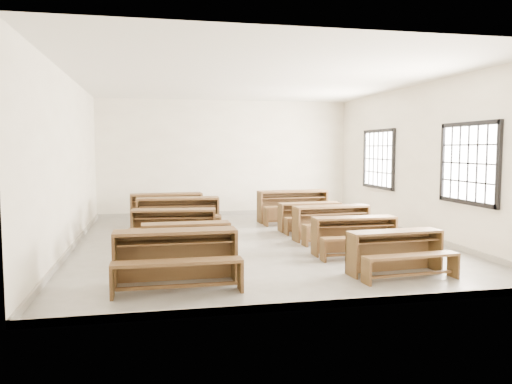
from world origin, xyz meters
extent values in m
plane|color=gray|center=(0.00, 0.00, 0.00)|extent=(8.50, 8.50, 0.00)
cube|color=silver|center=(0.00, 0.00, 3.18)|extent=(7.00, 8.50, 0.05)
cube|color=silver|center=(0.00, 4.22, 1.60)|extent=(7.00, 0.05, 3.20)
cube|color=silver|center=(0.00, -4.22, 1.60)|extent=(7.00, 0.05, 3.20)
cube|color=silver|center=(-3.48, 0.00, 1.60)|extent=(0.05, 8.50, 3.20)
cube|color=silver|center=(3.48, 0.00, 1.60)|extent=(0.05, 8.50, 3.20)
cube|color=gray|center=(0.00, 4.23, 0.05)|extent=(7.00, 0.04, 0.10)
cube|color=gray|center=(0.00, -4.23, 0.05)|extent=(7.00, 0.04, 0.10)
cube|color=gray|center=(-3.48, 0.00, 0.05)|extent=(0.04, 8.50, 0.10)
cube|color=gray|center=(3.48, 0.00, 0.05)|extent=(0.04, 8.50, 0.10)
cube|color=white|center=(3.47, -1.80, 1.60)|extent=(0.02, 1.50, 1.30)
cube|color=black|center=(3.45, -1.80, 2.29)|extent=(0.06, 1.62, 0.08)
cube|color=black|center=(3.45, -1.80, 0.91)|extent=(0.06, 1.62, 0.08)
cube|color=black|center=(3.45, -2.59, 1.60)|extent=(0.06, 0.08, 1.46)
cube|color=black|center=(3.45, -1.01, 1.60)|extent=(0.06, 0.08, 1.46)
cube|color=white|center=(3.47, 1.80, 1.60)|extent=(0.02, 1.50, 1.30)
cube|color=black|center=(3.45, 1.80, 2.29)|extent=(0.06, 1.62, 0.08)
cube|color=black|center=(3.45, 1.80, 0.91)|extent=(0.06, 1.62, 0.08)
cube|color=black|center=(3.45, 1.01, 1.60)|extent=(0.06, 0.08, 1.46)
cube|color=black|center=(3.45, 2.59, 1.60)|extent=(0.06, 0.08, 1.46)
cube|color=brown|center=(-1.71, -2.81, 0.73)|extent=(1.67, 0.42, 0.04)
cube|color=brown|center=(-1.71, -2.62, 0.35)|extent=(1.67, 0.04, 0.71)
cube|color=#4D371A|center=(-2.52, -2.81, 0.35)|extent=(0.04, 0.42, 0.71)
cube|color=#4D371A|center=(-0.89, -2.81, 0.35)|extent=(0.04, 0.42, 0.71)
cube|color=#4D371A|center=(-1.71, -2.83, 0.58)|extent=(1.54, 0.31, 0.02)
cube|color=brown|center=(-1.71, -3.32, 0.42)|extent=(1.67, 0.29, 0.04)
cube|color=#4D371A|center=(-2.52, -3.32, 0.20)|extent=(0.04, 0.29, 0.40)
cube|color=#4D371A|center=(-0.89, -3.32, 0.20)|extent=(0.04, 0.29, 0.40)
cube|color=#4D371A|center=(-1.71, -3.32, 0.10)|extent=(1.54, 0.05, 0.04)
cube|color=brown|center=(-1.48, -1.49, 0.63)|extent=(1.44, 0.40, 0.04)
cube|color=brown|center=(-1.48, -1.33, 0.31)|extent=(1.44, 0.07, 0.61)
cube|color=#4D371A|center=(-2.18, -1.50, 0.31)|extent=(0.05, 0.36, 0.61)
cube|color=#4D371A|center=(-0.78, -1.47, 0.31)|extent=(0.05, 0.36, 0.61)
cube|color=#4D371A|center=(-1.48, -1.50, 0.50)|extent=(1.33, 0.30, 0.02)
cube|color=brown|center=(-1.47, -1.93, 0.36)|extent=(1.44, 0.29, 0.04)
cube|color=#4D371A|center=(-2.17, -1.94, 0.17)|extent=(0.04, 0.25, 0.34)
cube|color=#4D371A|center=(-0.77, -1.91, 0.17)|extent=(0.04, 0.25, 0.34)
cube|color=#4D371A|center=(-1.47, -1.93, 0.09)|extent=(1.33, 0.08, 0.04)
cube|color=brown|center=(-1.62, -0.10, 0.69)|extent=(1.61, 0.56, 0.04)
cube|color=brown|center=(-1.60, 0.08, 0.34)|extent=(1.58, 0.21, 0.67)
cube|color=#4D371A|center=(-2.39, -0.02, 0.34)|extent=(0.08, 0.40, 0.67)
cube|color=#4D371A|center=(-0.85, -0.18, 0.34)|extent=(0.08, 0.40, 0.67)
cube|color=#4D371A|center=(-1.62, -0.12, 0.55)|extent=(1.49, 0.45, 0.02)
cube|color=brown|center=(-1.67, -0.58, 0.40)|extent=(1.60, 0.44, 0.04)
cube|color=#4D371A|center=(-2.44, -0.50, 0.19)|extent=(0.07, 0.28, 0.38)
cube|color=#4D371A|center=(-0.91, -0.66, 0.19)|extent=(0.07, 0.28, 0.38)
cube|color=#4D371A|center=(-1.67, -0.58, 0.10)|extent=(1.46, 0.20, 0.04)
cube|color=brown|center=(-1.48, 1.29, 0.78)|extent=(1.79, 0.51, 0.04)
cube|color=brown|center=(-1.47, 1.49, 0.38)|extent=(1.77, 0.11, 0.75)
cube|color=#4D371A|center=(-2.34, 1.32, 0.38)|extent=(0.06, 0.44, 0.75)
cube|color=#4D371A|center=(-0.61, 1.25, 0.38)|extent=(0.06, 0.44, 0.75)
cube|color=#4D371A|center=(-1.48, 1.26, 0.62)|extent=(1.65, 0.39, 0.02)
cube|color=brown|center=(-1.50, 0.74, 0.44)|extent=(1.78, 0.38, 0.04)
cube|color=#4D371A|center=(-2.36, 0.78, 0.21)|extent=(0.06, 0.31, 0.42)
cube|color=#4D371A|center=(-0.63, 0.71, 0.21)|extent=(0.06, 0.31, 0.42)
cube|color=#4D371A|center=(-1.50, 0.74, 0.11)|extent=(1.64, 0.12, 0.04)
cube|color=brown|center=(-1.69, 2.61, 0.75)|extent=(1.75, 0.55, 0.04)
cube|color=brown|center=(-1.70, 2.80, 0.37)|extent=(1.72, 0.16, 0.73)
cube|color=#4D371A|center=(-2.53, 2.55, 0.37)|extent=(0.07, 0.43, 0.73)
cube|color=#4D371A|center=(-0.85, 2.67, 0.37)|extent=(0.07, 0.43, 0.73)
cube|color=#4D371A|center=(-1.69, 2.59, 0.60)|extent=(1.61, 0.43, 0.02)
cube|color=brown|center=(-1.65, 2.09, 0.43)|extent=(1.74, 0.42, 0.04)
cube|color=#4D371A|center=(-2.49, 2.03, 0.20)|extent=(0.06, 0.30, 0.41)
cube|color=#4D371A|center=(-0.82, 2.14, 0.20)|extent=(0.06, 0.30, 0.41)
cube|color=#4D371A|center=(-1.65, 2.09, 0.11)|extent=(1.59, 0.16, 0.04)
cube|color=brown|center=(1.51, -2.89, 0.63)|extent=(1.46, 0.46, 0.04)
cube|color=brown|center=(1.50, -2.73, 0.30)|extent=(1.43, 0.14, 0.61)
cube|color=#4D371A|center=(0.81, -2.94, 0.30)|extent=(0.06, 0.36, 0.61)
cube|color=#4D371A|center=(2.21, -2.84, 0.30)|extent=(0.06, 0.36, 0.61)
cube|color=#4D371A|center=(1.51, -2.91, 0.50)|extent=(1.34, 0.36, 0.02)
cube|color=brown|center=(1.54, -3.33, 0.36)|extent=(1.45, 0.35, 0.04)
cube|color=#4D371A|center=(0.85, -3.38, 0.17)|extent=(0.05, 0.25, 0.34)
cube|color=#4D371A|center=(2.24, -3.28, 0.17)|extent=(0.05, 0.25, 0.34)
cube|color=#4D371A|center=(1.54, -3.33, 0.09)|extent=(1.33, 0.14, 0.04)
cube|color=brown|center=(1.46, -1.48, 0.65)|extent=(1.48, 0.39, 0.04)
cube|color=brown|center=(1.46, -1.32, 0.31)|extent=(1.48, 0.06, 0.63)
cube|color=#4D371A|center=(0.74, -1.47, 0.31)|extent=(0.04, 0.37, 0.63)
cube|color=#4D371A|center=(2.18, -1.49, 0.31)|extent=(0.04, 0.37, 0.63)
cube|color=#4D371A|center=(1.46, -1.50, 0.52)|extent=(1.37, 0.30, 0.02)
cube|color=brown|center=(1.45, -1.94, 0.37)|extent=(1.48, 0.28, 0.04)
cube|color=#4D371A|center=(0.73, -1.92, 0.18)|extent=(0.04, 0.26, 0.35)
cube|color=#4D371A|center=(2.17, -1.95, 0.18)|extent=(0.04, 0.26, 0.35)
cube|color=#4D371A|center=(1.45, -1.94, 0.09)|extent=(1.37, 0.07, 0.04)
cube|color=brown|center=(1.55, -0.09, 0.68)|extent=(1.59, 0.51, 0.04)
cube|color=brown|center=(1.53, 0.09, 0.33)|extent=(1.56, 0.16, 0.66)
cube|color=#4D371A|center=(0.79, -0.15, 0.33)|extent=(0.07, 0.39, 0.66)
cube|color=#4D371A|center=(2.31, -0.03, 0.33)|extent=(0.07, 0.39, 0.66)
cube|color=#4D371A|center=(1.55, -0.11, 0.55)|extent=(1.46, 0.41, 0.02)
cube|color=brown|center=(1.58, -0.57, 0.39)|extent=(1.58, 0.40, 0.04)
cube|color=#4D371A|center=(0.82, -0.63, 0.19)|extent=(0.06, 0.28, 0.37)
cube|color=#4D371A|center=(2.34, -0.51, 0.19)|extent=(0.06, 0.28, 0.37)
cube|color=#4D371A|center=(1.58, -0.57, 0.10)|extent=(1.44, 0.16, 0.04)
cube|color=brown|center=(1.47, 1.10, 0.62)|extent=(1.44, 0.42, 0.04)
cube|color=brown|center=(1.47, 1.26, 0.30)|extent=(1.42, 0.10, 0.60)
cube|color=#4D371A|center=(0.78, 1.07, 0.30)|extent=(0.05, 0.36, 0.60)
cube|color=#4D371A|center=(2.16, 1.13, 0.30)|extent=(0.05, 0.36, 0.60)
cube|color=#4D371A|center=(1.47, 1.08, 0.50)|extent=(1.33, 0.33, 0.02)
cube|color=brown|center=(1.49, 0.67, 0.36)|extent=(1.43, 0.32, 0.04)
cube|color=#4D371A|center=(0.80, 0.63, 0.17)|extent=(0.05, 0.25, 0.34)
cube|color=#4D371A|center=(2.19, 0.70, 0.17)|extent=(0.05, 0.25, 0.34)
cube|color=#4D371A|center=(1.49, 0.67, 0.09)|extent=(1.31, 0.11, 0.04)
cube|color=brown|center=(1.47, 2.53, 0.78)|extent=(1.80, 0.55, 0.04)
cube|color=brown|center=(1.46, 2.72, 0.38)|extent=(1.77, 0.15, 0.75)
cube|color=#4D371A|center=(0.61, 2.47, 0.38)|extent=(0.07, 0.44, 0.75)
cube|color=#4D371A|center=(2.33, 2.58, 0.38)|extent=(0.07, 0.44, 0.75)
cube|color=#4D371A|center=(1.47, 2.50, 0.62)|extent=(1.66, 0.43, 0.02)
cube|color=brown|center=(1.50, 1.98, 0.44)|extent=(1.79, 0.42, 0.04)
cube|color=#4D371A|center=(0.64, 1.93, 0.21)|extent=(0.06, 0.31, 0.42)
cube|color=#4D371A|center=(2.37, 2.04, 0.21)|extent=(0.06, 0.31, 0.42)
cube|color=#4D371A|center=(1.50, 1.98, 0.11)|extent=(1.64, 0.15, 0.04)
camera|label=1|loc=(-1.99, -9.64, 1.86)|focal=35.00mm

